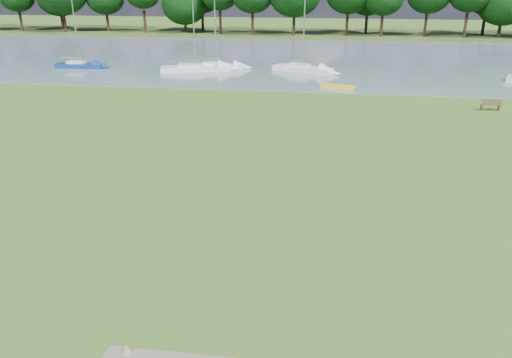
# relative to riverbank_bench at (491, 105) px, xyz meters

# --- Properties ---
(ground) EXTENTS (220.00, 220.00, 0.00)m
(ground) POSITION_rel_riverbank_bench_xyz_m (-16.30, -17.37, -0.46)
(ground) COLOR olive
(river) EXTENTS (220.00, 40.00, 0.10)m
(river) POSITION_rel_riverbank_bench_xyz_m (-16.30, 24.63, -0.46)
(river) COLOR gray
(river) RESTS_ON ground
(far_bank) EXTENTS (220.00, 20.00, 0.40)m
(far_bank) POSITION_rel_riverbank_bench_xyz_m (-16.30, 54.63, -0.46)
(far_bank) COLOR #4C6626
(far_bank) RESTS_ON ground
(riverbank_bench) EXTENTS (1.48, 0.45, 0.91)m
(riverbank_bench) POSITION_rel_riverbank_bench_xyz_m (0.00, 0.00, 0.00)
(riverbank_bench) COLOR brown
(riverbank_bench) RESTS_ON ground
(kayak) EXTENTS (3.27, 1.79, 0.32)m
(kayak) POSITION_rel_riverbank_bench_xyz_m (-11.69, 6.63, -0.25)
(kayak) COLOR yellow
(kayak) RESTS_ON river
(sailboat_0) EXTENTS (6.86, 4.39, 9.26)m
(sailboat_0) POSITION_rel_riverbank_bench_xyz_m (-15.52, 14.95, 0.10)
(sailboat_0) COLOR silver
(sailboat_0) RESTS_ON river
(sailboat_2) EXTENTS (6.21, 2.66, 7.31)m
(sailboat_2) POSITION_rel_riverbank_bench_xyz_m (-25.23, 15.26, 0.07)
(sailboat_2) COLOR silver
(sailboat_2) RESTS_ON river
(sailboat_3) EXTENTS (5.49, 1.66, 7.38)m
(sailboat_3) POSITION_rel_riverbank_bench_xyz_m (-40.78, 13.86, 0.06)
(sailboat_3) COLOR navy
(sailboat_3) RESTS_ON river
(sailboat_5) EXTENTS (7.86, 3.86, 8.25)m
(sailboat_5) POSITION_rel_riverbank_bench_xyz_m (-27.26, 13.74, 0.04)
(sailboat_5) COLOR silver
(sailboat_5) RESTS_ON river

